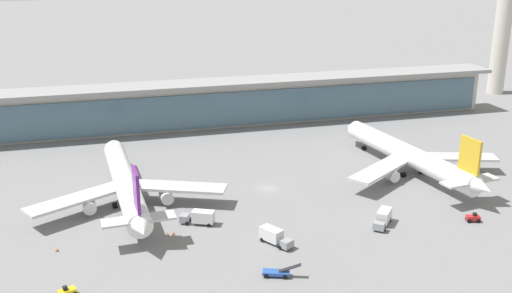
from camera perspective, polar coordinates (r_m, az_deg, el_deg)
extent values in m
plane|color=slate|center=(147.16, 1.19, -3.99)|extent=(1200.00, 1200.00, 0.00)
cylinder|color=white|center=(141.07, -12.26, -3.29)|extent=(7.77, 49.21, 5.17)
cone|color=white|center=(166.04, -13.33, -0.07)|extent=(5.30, 4.91, 5.06)
cone|color=white|center=(116.80, -10.77, -7.60)|extent=(4.95, 5.92, 4.65)
cube|color=black|center=(162.96, -13.25, -0.08)|extent=(3.98, 2.34, 0.62)
cube|color=#B7BABF|center=(136.72, -16.66, -4.78)|extent=(22.24, 15.80, 0.62)
cube|color=#B7BABF|center=(138.65, -7.44, -3.81)|extent=(22.74, 13.94, 0.62)
cylinder|color=silver|center=(136.96, -15.47, -5.44)|extent=(3.05, 3.89, 2.85)
cylinder|color=silver|center=(138.43, -8.46, -4.69)|extent=(3.05, 3.89, 2.85)
cube|color=#661E84|center=(118.44, -11.25, -4.04)|extent=(0.95, 6.26, 8.02)
cube|color=#B7BABF|center=(119.92, -11.02, -6.76)|extent=(14.45, 4.67, 0.45)
cylinder|color=black|center=(140.00, -13.18, -5.43)|extent=(1.13, 1.30, 1.25)
cylinder|color=black|center=(140.48, -10.86, -5.18)|extent=(1.13, 1.30, 1.25)
cylinder|color=black|center=(160.86, -12.97, -2.26)|extent=(1.13, 1.30, 1.25)
cylinder|color=white|center=(161.03, 14.09, -0.71)|extent=(12.35, 49.23, 5.17)
cone|color=white|center=(181.60, 9.03, 1.78)|extent=(5.70, 5.35, 5.06)
cone|color=white|center=(142.44, 20.51, -3.64)|extent=(5.44, 6.31, 4.65)
cube|color=black|center=(178.97, 9.55, 1.80)|extent=(4.15, 2.69, 0.62)
cube|color=#B7BABF|center=(151.55, 11.74, -2.10)|extent=(21.59, 17.32, 0.62)
cube|color=#B7BABF|center=(164.98, 18.08, -0.95)|extent=(22.96, 12.14, 0.62)
cylinder|color=silver|center=(153.27, 12.63, -2.64)|extent=(3.37, 4.12, 2.85)
cylinder|color=silver|center=(163.47, 17.44, -1.72)|extent=(3.37, 4.12, 2.85)
cube|color=gold|center=(143.42, 19.55, -0.79)|extent=(1.54, 6.26, 8.02)
cube|color=#B7BABF|center=(144.72, 19.55, -3.08)|extent=(14.68, 5.98, 0.45)
cylinder|color=black|center=(158.79, 13.73, -2.59)|extent=(1.24, 1.39, 1.25)
cylinder|color=black|center=(162.18, 15.34, -2.28)|extent=(1.24, 1.39, 1.25)
cylinder|color=black|center=(177.33, 10.16, -0.14)|extent=(1.24, 1.39, 1.25)
cube|color=gray|center=(129.78, -6.76, -6.72)|extent=(2.62, 2.85, 1.50)
cube|color=black|center=(129.88, -7.11, -6.56)|extent=(1.01, 1.92, 0.70)
cube|color=silver|center=(128.43, -5.01, -6.61)|extent=(5.14, 4.07, 2.50)
cylinder|color=black|center=(128.97, -6.54, -7.24)|extent=(0.93, 0.64, 0.90)
cylinder|color=black|center=(130.79, -6.28, -6.85)|extent=(0.93, 0.64, 0.90)
cylinder|color=black|center=(127.74, -4.46, -7.44)|extent=(0.93, 0.64, 0.90)
cylinder|color=black|center=(129.58, -4.23, -7.04)|extent=(0.93, 0.64, 0.90)
cube|color=yellow|center=(108.67, -17.40, -12.96)|extent=(3.14, 2.34, 0.90)
cube|color=black|center=(108.21, -17.59, -12.64)|extent=(0.89, 0.89, 0.70)
cylinder|color=black|center=(109.72, -17.00, -12.87)|extent=(0.94, 0.56, 0.90)
cube|color=#234C9E|center=(109.69, 1.91, -11.82)|extent=(5.13, 3.40, 0.60)
cube|color=black|center=(109.05, 3.22, -11.38)|extent=(4.01, 2.25, 1.72)
cylinder|color=black|center=(110.48, 2.83, -11.78)|extent=(0.94, 0.58, 0.90)
cylinder|color=black|center=(109.05, 2.78, -12.21)|extent=(0.94, 0.58, 0.90)
cylinder|color=black|center=(110.65, 1.05, -11.71)|extent=(0.94, 0.58, 0.90)
cylinder|color=black|center=(109.23, 0.98, -12.14)|extent=(0.94, 0.58, 0.90)
cube|color=#B21E1E|center=(137.72, 19.81, -6.35)|extent=(3.10, 2.20, 0.90)
cube|color=black|center=(137.51, 19.97, -6.04)|extent=(0.86, 0.86, 0.70)
cylinder|color=black|center=(136.97, 19.50, -6.66)|extent=(0.94, 0.51, 0.90)
cylinder|color=black|center=(138.19, 19.31, -6.41)|extent=(0.94, 0.51, 0.90)
cylinder|color=black|center=(137.63, 20.27, -6.63)|extent=(0.94, 0.51, 0.90)
cylinder|color=black|center=(138.84, 20.08, -6.39)|extent=(0.94, 0.51, 0.90)
cube|color=gray|center=(118.50, 2.93, -9.16)|extent=(2.90, 2.73, 1.50)
cube|color=black|center=(117.90, 3.23, -9.15)|extent=(1.84, 1.17, 0.70)
cube|color=silver|center=(120.62, 1.45, -8.27)|extent=(4.34, 5.13, 2.50)
cylinder|color=black|center=(120.02, 2.97, -9.19)|extent=(0.70, 0.92, 0.90)
cylinder|color=black|center=(118.60, 2.29, -9.53)|extent=(0.70, 0.92, 0.90)
cylinder|color=black|center=(122.85, 1.26, -8.48)|extent=(0.70, 0.92, 0.90)
cylinder|color=black|center=(121.46, 0.58, -8.81)|extent=(0.70, 0.92, 0.90)
cube|color=gray|center=(127.93, 11.55, -7.36)|extent=(2.92, 2.86, 1.50)
cube|color=black|center=(127.10, 11.48, -7.39)|extent=(1.66, 1.43, 0.70)
cube|color=silver|center=(131.30, 12.01, -6.39)|extent=(4.73, 4.99, 2.50)
cylinder|color=black|center=(128.76, 12.08, -7.60)|extent=(0.80, 0.87, 0.90)
cylinder|color=black|center=(129.17, 11.16, -7.45)|extent=(0.80, 0.87, 0.90)
cylinder|color=black|center=(133.02, 12.57, -6.76)|extent=(0.80, 0.87, 0.90)
cylinder|color=black|center=(133.42, 11.68, -6.62)|extent=(0.80, 0.87, 0.90)
cube|color=beige|center=(197.86, -3.50, 3.97)|extent=(187.87, 8.00, 14.00)
cube|color=slate|center=(193.97, -3.24, 3.47)|extent=(184.11, 0.50, 11.20)
cube|color=gray|center=(194.22, -3.42, 6.00)|extent=(191.63, 12.80, 1.20)
cylinder|color=beige|center=(259.04, 22.21, 9.86)|extent=(6.40, 6.40, 47.66)
cone|color=orange|center=(124.17, -18.27, -9.22)|extent=(0.44, 0.44, 0.70)
cube|color=black|center=(124.32, -18.26, -9.36)|extent=(0.62, 0.62, 0.04)
cone|color=orange|center=(125.42, -7.80, -8.12)|extent=(0.44, 0.44, 0.70)
cube|color=black|center=(125.56, -7.79, -8.26)|extent=(0.62, 0.62, 0.04)
cone|color=orange|center=(125.41, -8.37, -8.15)|extent=(0.44, 0.44, 0.70)
cube|color=black|center=(125.56, -8.37, -8.29)|extent=(0.62, 0.62, 0.04)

